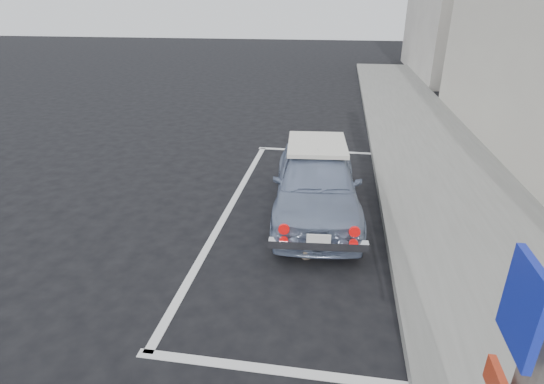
{
  "coord_description": "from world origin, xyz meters",
  "views": [
    {
      "loc": [
        0.95,
        -3.65,
        3.43
      ],
      "look_at": [
        0.01,
        2.22,
        0.75
      ],
      "focal_mm": 28.0,
      "sensor_mm": 36.0,
      "label": 1
    }
  ],
  "objects": [
    {
      "name": "ground",
      "position": [
        0.0,
        0.0,
        0.0
      ],
      "size": [
        80.0,
        80.0,
        0.0
      ],
      "primitive_type": "plane",
      "color": "black",
      "rests_on": "ground"
    },
    {
      "name": "pline_side",
      "position": [
        -0.9,
        3.0,
        0.0
      ],
      "size": [
        0.12,
        7.0,
        0.01
      ],
      "primitive_type": "cube",
      "color": "silver",
      "rests_on": "ground"
    },
    {
      "name": "pline_rear",
      "position": [
        0.5,
        -0.5,
        0.0
      ],
      "size": [
        3.0,
        0.12,
        0.01
      ],
      "primitive_type": "cube",
      "color": "silver",
      "rests_on": "ground"
    },
    {
      "name": "pline_front",
      "position": [
        0.5,
        6.5,
        0.0
      ],
      "size": [
        3.0,
        0.12,
        0.01
      ],
      "primitive_type": "cube",
      "color": "silver",
      "rests_on": "ground"
    },
    {
      "name": "sidewalk",
      "position": [
        3.2,
        2.0,
        0.07
      ],
      "size": [
        2.8,
        40.0,
        0.15
      ],
      "primitive_type": "cube",
      "color": "slate",
      "rests_on": "ground"
    },
    {
      "name": "cat",
      "position": [
        0.63,
        1.61,
        0.11
      ],
      "size": [
        0.29,
        0.45,
        0.25
      ],
      "rotation": [
        0.0,
        0.0,
        -0.29
      ],
      "color": "#706355",
      "rests_on": "ground"
    },
    {
      "name": "retro_coupe",
      "position": [
        0.64,
        3.12,
        0.61
      ],
      "size": [
        1.73,
        3.68,
        1.22
      ],
      "rotation": [
        0.0,
        0.0,
        0.08
      ],
      "color": "#7887A6",
      "rests_on": "ground"
    }
  ]
}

